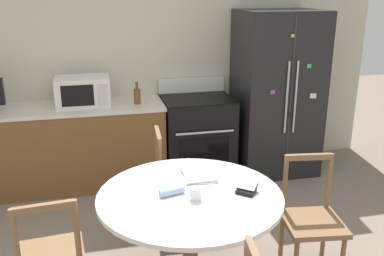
{
  "coord_description": "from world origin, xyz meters",
  "views": [
    {
      "loc": [
        -0.72,
        -2.2,
        2.09
      ],
      "look_at": [
        0.05,
        1.15,
        0.95
      ],
      "focal_mm": 40.0,
      "sensor_mm": 36.0,
      "label": 1
    }
  ],
  "objects_px": {
    "microwave": "(83,91)",
    "dining_chair_far": "(177,180)",
    "refrigerator": "(276,94)",
    "counter_bottle": "(137,96)",
    "candle_glass": "(195,194)",
    "wallet": "(247,189)",
    "oven_range": "(197,136)",
    "dining_chair_right": "(312,220)"
  },
  "relations": [
    {
      "from": "microwave",
      "to": "wallet",
      "type": "height_order",
      "value": "microwave"
    },
    {
      "from": "microwave",
      "to": "candle_glass",
      "type": "bearing_deg",
      "value": -70.75
    },
    {
      "from": "refrigerator",
      "to": "dining_chair_right",
      "type": "relative_size",
      "value": 2.05
    },
    {
      "from": "microwave",
      "to": "refrigerator",
      "type": "bearing_deg",
      "value": -1.88
    },
    {
      "from": "candle_glass",
      "to": "wallet",
      "type": "relative_size",
      "value": 0.47
    },
    {
      "from": "dining_chair_right",
      "to": "candle_glass",
      "type": "relative_size",
      "value": 10.93
    },
    {
      "from": "refrigerator",
      "to": "candle_glass",
      "type": "relative_size",
      "value": 22.46
    },
    {
      "from": "dining_chair_far",
      "to": "candle_glass",
      "type": "xyz_separation_m",
      "value": [
        -0.07,
        -1.0,
        0.37
      ]
    },
    {
      "from": "refrigerator",
      "to": "oven_range",
      "type": "height_order",
      "value": "refrigerator"
    },
    {
      "from": "dining_chair_far",
      "to": "wallet",
      "type": "distance_m",
      "value": 1.09
    },
    {
      "from": "oven_range",
      "to": "microwave",
      "type": "height_order",
      "value": "microwave"
    },
    {
      "from": "dining_chair_right",
      "to": "counter_bottle",
      "type": "bearing_deg",
      "value": -52.76
    },
    {
      "from": "oven_range",
      "to": "microwave",
      "type": "bearing_deg",
      "value": 178.81
    },
    {
      "from": "refrigerator",
      "to": "microwave",
      "type": "relative_size",
      "value": 3.38
    },
    {
      "from": "candle_glass",
      "to": "counter_bottle",
      "type": "bearing_deg",
      "value": 94.56
    },
    {
      "from": "refrigerator",
      "to": "dining_chair_far",
      "type": "bearing_deg",
      "value": -144.35
    },
    {
      "from": "counter_bottle",
      "to": "candle_glass",
      "type": "distance_m",
      "value": 2.01
    },
    {
      "from": "candle_glass",
      "to": "refrigerator",
      "type": "bearing_deg",
      "value": 54.2
    },
    {
      "from": "oven_range",
      "to": "dining_chair_right",
      "type": "distance_m",
      "value": 1.97
    },
    {
      "from": "oven_range",
      "to": "counter_bottle",
      "type": "distance_m",
      "value": 0.84
    },
    {
      "from": "counter_bottle",
      "to": "oven_range",
      "type": "bearing_deg",
      "value": 2.51
    },
    {
      "from": "refrigerator",
      "to": "dining_chair_far",
      "type": "relative_size",
      "value": 2.05
    },
    {
      "from": "refrigerator",
      "to": "counter_bottle",
      "type": "relative_size",
      "value": 7.9
    },
    {
      "from": "oven_range",
      "to": "dining_chair_far",
      "type": "height_order",
      "value": "oven_range"
    },
    {
      "from": "candle_glass",
      "to": "wallet",
      "type": "distance_m",
      "value": 0.36
    },
    {
      "from": "wallet",
      "to": "microwave",
      "type": "bearing_deg",
      "value": 117.98
    },
    {
      "from": "dining_chair_far",
      "to": "candle_glass",
      "type": "relative_size",
      "value": 10.93
    },
    {
      "from": "microwave",
      "to": "dining_chair_far",
      "type": "height_order",
      "value": "microwave"
    },
    {
      "from": "oven_range",
      "to": "dining_chair_far",
      "type": "relative_size",
      "value": 1.2
    },
    {
      "from": "candle_glass",
      "to": "dining_chair_right",
      "type": "bearing_deg",
      "value": 5.64
    },
    {
      "from": "dining_chair_far",
      "to": "candle_glass",
      "type": "bearing_deg",
      "value": -0.0
    },
    {
      "from": "oven_range",
      "to": "dining_chair_right",
      "type": "bearing_deg",
      "value": -78.08
    },
    {
      "from": "dining_chair_right",
      "to": "wallet",
      "type": "relative_size",
      "value": 5.17
    },
    {
      "from": "refrigerator",
      "to": "candle_glass",
      "type": "height_order",
      "value": "refrigerator"
    },
    {
      "from": "dining_chair_right",
      "to": "microwave",
      "type": "bearing_deg",
      "value": -42.4
    },
    {
      "from": "oven_range",
      "to": "dining_chair_right",
      "type": "relative_size",
      "value": 1.2
    },
    {
      "from": "counter_bottle",
      "to": "candle_glass",
      "type": "height_order",
      "value": "counter_bottle"
    },
    {
      "from": "oven_range",
      "to": "candle_glass",
      "type": "relative_size",
      "value": 13.09
    },
    {
      "from": "candle_glass",
      "to": "wallet",
      "type": "height_order",
      "value": "candle_glass"
    },
    {
      "from": "microwave",
      "to": "dining_chair_right",
      "type": "relative_size",
      "value": 0.61
    },
    {
      "from": "microwave",
      "to": "candle_glass",
      "type": "relative_size",
      "value": 6.65
    },
    {
      "from": "candle_glass",
      "to": "oven_range",
      "type": "bearing_deg",
      "value": 75.95
    }
  ]
}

